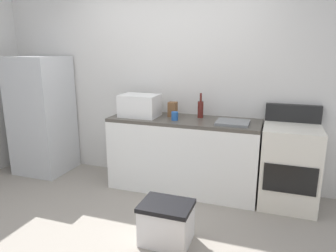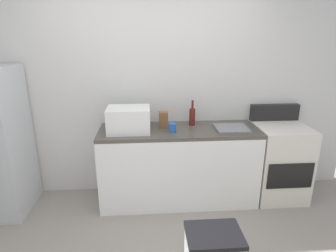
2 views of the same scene
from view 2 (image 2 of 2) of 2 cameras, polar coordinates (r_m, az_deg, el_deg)
wall_back at (r=3.41m, az=-3.42°, el=7.54°), size 5.00×0.10×2.60m
kitchen_counter at (r=3.37m, az=2.11°, el=-7.88°), size 1.80×0.60×0.90m
stove_oven at (r=3.69m, az=21.40°, el=-6.49°), size 0.60×0.61×1.10m
microwave at (r=3.10m, az=-7.94°, el=1.28°), size 0.46×0.34×0.27m
sink_basin at (r=3.24m, az=12.70°, el=-0.47°), size 0.36×0.32×0.03m
wine_bottle at (r=3.31m, az=4.91°, el=1.99°), size 0.07×0.07×0.30m
coffee_mug at (r=3.07m, az=0.90°, el=-0.37°), size 0.08×0.08×0.10m
knife_block at (r=3.23m, az=-0.92°, el=1.29°), size 0.10×0.10×0.18m
storage_bin at (r=2.61m, az=9.11°, el=-23.76°), size 0.46×0.36×0.38m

